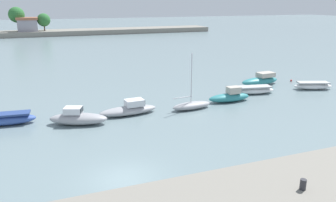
{
  "coord_description": "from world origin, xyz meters",
  "views": [
    {
      "loc": [
        -4.04,
        -18.05,
        10.39
      ],
      "look_at": [
        7.39,
        11.84,
        0.9
      ],
      "focal_mm": 36.18,
      "sensor_mm": 36.0,
      "label": 1
    }
  ],
  "objects_px": {
    "moored_boat_8": "(313,86)",
    "moored_boat_7": "(261,80)",
    "moored_boat_4": "(192,105)",
    "mooring_bollard": "(303,184)",
    "mooring_buoy_0": "(291,80)",
    "moored_boat_1": "(8,119)",
    "moored_boat_6": "(254,90)",
    "moored_boat_2": "(78,118)",
    "moored_boat_5": "(230,97)",
    "moored_boat_3": "(129,109)"
  },
  "relations": [
    {
      "from": "moored_boat_1",
      "to": "moored_boat_6",
      "type": "bearing_deg",
      "value": 7.37
    },
    {
      "from": "moored_boat_2",
      "to": "moored_boat_8",
      "type": "relative_size",
      "value": 1.1
    },
    {
      "from": "moored_boat_1",
      "to": "moored_boat_8",
      "type": "height_order",
      "value": "moored_boat_1"
    },
    {
      "from": "mooring_bollard",
      "to": "moored_boat_4",
      "type": "bearing_deg",
      "value": 82.23
    },
    {
      "from": "mooring_bollard",
      "to": "moored_boat_7",
      "type": "height_order",
      "value": "mooring_bollard"
    },
    {
      "from": "moored_boat_6",
      "to": "moored_boat_7",
      "type": "height_order",
      "value": "moored_boat_7"
    },
    {
      "from": "moored_boat_1",
      "to": "moored_boat_6",
      "type": "distance_m",
      "value": 26.11
    },
    {
      "from": "moored_boat_3",
      "to": "moored_boat_8",
      "type": "distance_m",
      "value": 23.45
    },
    {
      "from": "moored_boat_3",
      "to": "moored_boat_7",
      "type": "xyz_separation_m",
      "value": [
        18.85,
        5.55,
        0.1
      ]
    },
    {
      "from": "mooring_bollard",
      "to": "mooring_buoy_0",
      "type": "xyz_separation_m",
      "value": [
        20.01,
        24.23,
        -1.77
      ]
    },
    {
      "from": "moored_boat_3",
      "to": "moored_boat_4",
      "type": "height_order",
      "value": "moored_boat_4"
    },
    {
      "from": "mooring_bollard",
      "to": "moored_boat_3",
      "type": "relative_size",
      "value": 0.1
    },
    {
      "from": "moored_boat_1",
      "to": "moored_boat_6",
      "type": "relative_size",
      "value": 0.94
    },
    {
      "from": "mooring_bollard",
      "to": "moored_boat_1",
      "type": "relative_size",
      "value": 0.12
    },
    {
      "from": "moored_boat_8",
      "to": "moored_boat_7",
      "type": "bearing_deg",
      "value": 156.74
    },
    {
      "from": "moored_boat_2",
      "to": "moored_boat_4",
      "type": "relative_size",
      "value": 0.95
    },
    {
      "from": "moored_boat_8",
      "to": "mooring_buoy_0",
      "type": "xyz_separation_m",
      "value": [
        0.38,
        4.26,
        -0.29
      ]
    },
    {
      "from": "moored_boat_7",
      "to": "mooring_buoy_0",
      "type": "height_order",
      "value": "moored_boat_7"
    },
    {
      "from": "moored_boat_7",
      "to": "moored_boat_8",
      "type": "distance_m",
      "value": 6.22
    },
    {
      "from": "moored_boat_3",
      "to": "moored_boat_5",
      "type": "height_order",
      "value": "moored_boat_5"
    },
    {
      "from": "moored_boat_2",
      "to": "moored_boat_7",
      "type": "height_order",
      "value": "moored_boat_2"
    },
    {
      "from": "moored_boat_2",
      "to": "moored_boat_4",
      "type": "distance_m",
      "value": 11.11
    },
    {
      "from": "mooring_bollard",
      "to": "moored_boat_4",
      "type": "xyz_separation_m",
      "value": [
        2.46,
        18.03,
        -1.51
      ]
    },
    {
      "from": "moored_boat_1",
      "to": "mooring_buoy_0",
      "type": "distance_m",
      "value": 34.64
    },
    {
      "from": "moored_boat_4",
      "to": "moored_boat_7",
      "type": "bearing_deg",
      "value": 20.6
    },
    {
      "from": "mooring_bollard",
      "to": "moored_boat_8",
      "type": "distance_m",
      "value": 28.04
    },
    {
      "from": "moored_boat_7",
      "to": "moored_boat_8",
      "type": "relative_size",
      "value": 1.13
    },
    {
      "from": "moored_boat_7",
      "to": "moored_boat_5",
      "type": "bearing_deg",
      "value": -149.76
    },
    {
      "from": "moored_boat_1",
      "to": "mooring_buoy_0",
      "type": "relative_size",
      "value": 16.94
    },
    {
      "from": "moored_boat_2",
      "to": "moored_boat_3",
      "type": "relative_size",
      "value": 0.94
    },
    {
      "from": "moored_boat_2",
      "to": "moored_boat_7",
      "type": "relative_size",
      "value": 0.97
    },
    {
      "from": "mooring_bollard",
      "to": "moored_boat_7",
      "type": "relative_size",
      "value": 0.1
    },
    {
      "from": "moored_boat_1",
      "to": "moored_boat_3",
      "type": "height_order",
      "value": "moored_boat_3"
    },
    {
      "from": "moored_boat_5",
      "to": "moored_boat_2",
      "type": "bearing_deg",
      "value": -174.01
    },
    {
      "from": "mooring_bollard",
      "to": "mooring_buoy_0",
      "type": "relative_size",
      "value": 1.95
    },
    {
      "from": "moored_boat_3",
      "to": "moored_boat_5",
      "type": "xyz_separation_m",
      "value": [
        11.18,
        0.35,
        0.05
      ]
    },
    {
      "from": "mooring_bollard",
      "to": "moored_boat_2",
      "type": "relative_size",
      "value": 0.1
    },
    {
      "from": "moored_boat_2",
      "to": "moored_boat_5",
      "type": "bearing_deg",
      "value": 25.52
    },
    {
      "from": "moored_boat_2",
      "to": "moored_boat_3",
      "type": "bearing_deg",
      "value": 32.21
    },
    {
      "from": "moored_boat_5",
      "to": "moored_boat_7",
      "type": "distance_m",
      "value": 9.26
    },
    {
      "from": "moored_boat_1",
      "to": "moored_boat_5",
      "type": "distance_m",
      "value": 21.75
    },
    {
      "from": "mooring_bollard",
      "to": "moored_boat_6",
      "type": "distance_m",
      "value": 23.94
    },
    {
      "from": "moored_boat_1",
      "to": "moored_boat_3",
      "type": "relative_size",
      "value": 0.83
    },
    {
      "from": "moored_boat_7",
      "to": "moored_boat_4",
      "type": "bearing_deg",
      "value": -157.8
    },
    {
      "from": "moored_boat_3",
      "to": "moored_boat_8",
      "type": "relative_size",
      "value": 1.16
    },
    {
      "from": "moored_boat_3",
      "to": "moored_boat_6",
      "type": "bearing_deg",
      "value": 4.35
    },
    {
      "from": "moored_boat_3",
      "to": "mooring_buoy_0",
      "type": "xyz_separation_m",
      "value": [
        23.79,
        5.58,
        -0.37
      ]
    },
    {
      "from": "mooring_buoy_0",
      "to": "moored_boat_5",
      "type": "bearing_deg",
      "value": -157.5
    },
    {
      "from": "moored_boat_1",
      "to": "moored_boat_5",
      "type": "bearing_deg",
      "value": 3.07
    },
    {
      "from": "mooring_bollard",
      "to": "moored_boat_5",
      "type": "xyz_separation_m",
      "value": [
        7.39,
        19.0,
        -1.35
      ]
    }
  ]
}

